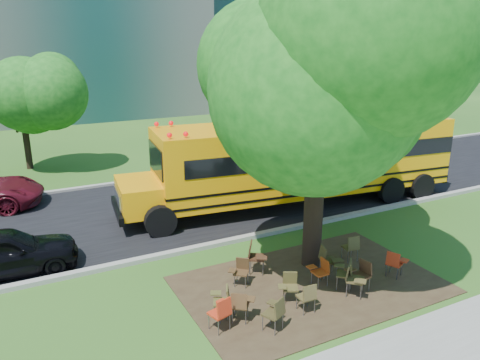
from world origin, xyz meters
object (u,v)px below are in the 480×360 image
chair_8 (223,298)px  chair_10 (255,255)px  chair_0 (222,310)px  chair_2 (275,311)px  school_bus (304,157)px  chair_4 (308,295)px  chair_14 (321,269)px  chair_1 (241,303)px  chair_12 (327,258)px  chair_9 (241,269)px  chair_7 (395,262)px  chair_13 (352,245)px  chair_6 (361,272)px  black_car (3,252)px  chair_5 (353,277)px  chair_11 (346,271)px  chair_3 (289,284)px  main_tree (320,72)px

chair_8 → chair_10: size_ratio=0.85×
chair_0 → chair_2: bearing=-42.3°
school_bus → chair_4: 8.27m
chair_14 → chair_1: bearing=101.5°
chair_0 → chair_12: chair_12 is taller
chair_12 → chair_9: bearing=-88.7°
chair_7 → chair_14: (-2.11, 0.61, -0.02)m
chair_1 → chair_13: size_ratio=0.97×
chair_6 → black_car: (-8.49, 5.35, 0.15)m
chair_10 → chair_0: bearing=-10.6°
chair_4 → chair_1: bearing=169.0°
chair_12 → chair_14: 0.54m
chair_5 → black_car: (-8.08, 5.50, 0.11)m
school_bus → chair_6: school_bus is taller
chair_8 → black_car: bearing=70.1°
school_bus → chair_6: 7.17m
chair_6 → chair_0: bearing=80.9°
chair_4 → chair_11: (1.59, 0.50, 0.03)m
chair_10 → chair_12: bearing=90.8°
chair_8 → chair_12: bearing=-56.5°
chair_13 → chair_6: bearing=-114.3°
chair_2 → chair_12: 3.05m
chair_1 → chair_6: (3.56, -0.14, 0.03)m
chair_0 → chair_5: chair_5 is taller
chair_3 → chair_7: size_ratio=0.97×
chair_2 → chair_12: size_ratio=0.92×
school_bus → chair_1: school_bus is taller
chair_5 → chair_9: 2.99m
chair_7 → chair_12: (-1.66, 0.91, 0.08)m
chair_11 → chair_12: (-0.05, 0.75, 0.05)m
chair_6 → chair_8: bearing=73.3°
chair_5 → chair_8: bearing=-53.9°
main_tree → chair_7: bearing=-46.6°
chair_5 → chair_6: bearing=157.2°
chair_0 → chair_11: chair_0 is taller
chair_4 → chair_8: chair_8 is taller
chair_4 → chair_5: size_ratio=0.88×
chair_12 → chair_14: (-0.45, -0.30, -0.10)m
school_bus → chair_9: size_ratio=17.54×
chair_10 → chair_14: bearing=75.8°
chair_5 → chair_7: chair_5 is taller
chair_1 → chair_12: bearing=51.8°
chair_6 → chair_10: chair_10 is taller
chair_2 → chair_13: size_ratio=1.01×
chair_0 → chair_4: bearing=-22.9°
chair_8 → chair_1: bearing=-120.1°
main_tree → chair_7: size_ratio=11.42×
chair_1 → chair_7: chair_1 is taller
chair_3 → chair_11: size_ratio=0.92×
chair_8 → chair_11: (3.52, -0.30, 0.02)m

